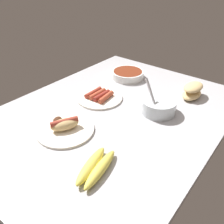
{
  "coord_description": "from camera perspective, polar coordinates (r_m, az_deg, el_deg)",
  "views": [
    {
      "loc": [
        70.02,
        55.59,
        58.34
      ],
      "look_at": [
        3.64,
        2.64,
        3.0
      ],
      "focal_mm": 37.53,
      "sensor_mm": 36.0,
      "label": 1
    }
  ],
  "objects": [
    {
      "name": "ground_plane",
      "position": [
        1.08,
        0.11,
        -0.7
      ],
      "size": [
        120.0,
        90.0,
        3.0
      ],
      "primitive_type": "cube",
      "color": "#B2B2B7"
    },
    {
      "name": "bowl_coleslaw",
      "position": [
        1.07,
        11.27,
        1.57
      ],
      "size": [
        15.61,
        15.61,
        15.86
      ],
      "color": "silver",
      "rests_on": "ground_plane"
    },
    {
      "name": "banana_bunch",
      "position": [
        0.78,
        -4.09,
        -13.22
      ],
      "size": [
        19.86,
        11.18,
        3.63
      ],
      "color": "#E5D14C",
      "rests_on": "ground_plane"
    },
    {
      "name": "plate_sausages",
      "position": [
        1.17,
        -3.04,
        3.73
      ],
      "size": [
        22.6,
        22.6,
        3.42
      ],
      "color": "white",
      "rests_on": "ground_plane"
    },
    {
      "name": "plate_hotdog_assembled",
      "position": [
        0.97,
        -11.45,
        -3.6
      ],
      "size": [
        23.47,
        23.47,
        5.61
      ],
      "color": "white",
      "rests_on": "ground_plane"
    },
    {
      "name": "bread_stack",
      "position": [
        1.24,
        19.04,
        4.93
      ],
      "size": [
        14.5,
        8.82,
        7.2
      ],
      "color": "#DBB77A",
      "rests_on": "ground_plane"
    },
    {
      "name": "bowl_chili",
      "position": [
        1.39,
        3.85,
        9.19
      ],
      "size": [
        18.5,
        18.5,
        4.29
      ],
      "color": "white",
      "rests_on": "ground_plane"
    }
  ]
}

